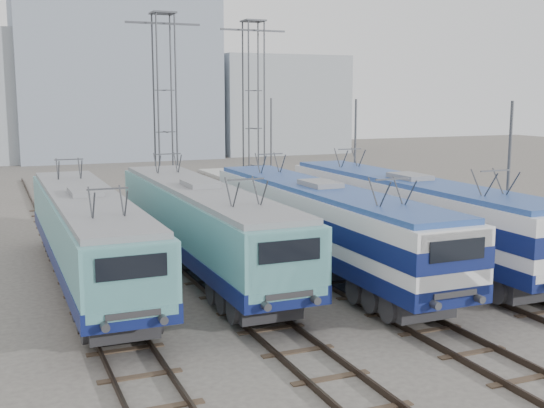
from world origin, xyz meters
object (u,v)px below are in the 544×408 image
Objects in this scene: locomotive_center_left at (202,221)px; locomotive_far_right at (411,210)px; catenary_tower_east at (254,104)px; mast_rear at (271,148)px; mast_mid at (355,163)px; safety_cone at (534,276)px; locomotive_far_left at (88,231)px; locomotive_center_right at (322,219)px; mast_front at (508,191)px; catenary_tower_west at (165,105)px.

locomotive_far_right is at bearing -8.81° from locomotive_center_left.
catenary_tower_east is 4.28m from mast_rear.
catenary_tower_east reaches higher than mast_mid.
safety_cone is (1.75, -5.57, -1.72)m from locomotive_far_right.
catenary_tower_east reaches higher than locomotive_far_left.
locomotive_far_right is 2.54× the size of mast_rear.
catenary_tower_east is at bearing 101.86° from mast_mid.
locomotive_center_right is at bearing -102.91° from catenary_tower_east.
mast_front is at bearing 86.78° from safety_cone.
mast_mid reaches higher than locomotive_center_right.
locomotive_far_right is 34.94× the size of safety_cone.
catenary_tower_east is 22.32m from mast_front.
safety_cone is (8.50, -21.78, -6.09)m from catenary_tower_west.
locomotive_center_right is (9.00, -1.63, 0.09)m from locomotive_far_left.
locomotive_center_left is at bearing -119.97° from mast_rear.
mast_front is (1.85, -3.79, 1.22)m from locomotive_far_right.
mast_mid reaches higher than locomotive_far_left.
locomotive_far_left is at bearing -155.76° from mast_mid.
catenary_tower_west reaches higher than mast_front.
mast_mid is (2.10, -10.00, -3.14)m from catenary_tower_east.
mast_mid reaches higher than locomotive_center_left.
catenary_tower_west is at bearing 97.75° from locomotive_center_right.
catenary_tower_west reaches higher than locomotive_center_left.
catenary_tower_east is 23.54× the size of safety_cone.
safety_cone is at bearing -39.94° from locomotive_center_right.
locomotive_far_right is at bearing 4.22° from locomotive_center_right.
catenary_tower_west is at bearing -162.90° from catenary_tower_east.
locomotive_center_right is 1.46× the size of catenary_tower_east.
locomotive_far_right reaches higher than locomotive_center_right.
mast_front is at bearing -90.00° from mast_rear.
mast_front and mast_rear have the same top height.
locomotive_far_left is 2.46× the size of mast_rear.
locomotive_far_left is at bearing 155.77° from safety_cone.
catenary_tower_west is 22.00m from mast_front.
catenary_tower_east reaches higher than safety_cone.
locomotive_center_right is at bearing 140.06° from safety_cone.
catenary_tower_west is at bearing 81.36° from locomotive_center_left.
mast_front is 3.44m from safety_cone.
locomotive_far_right is 8.50m from mast_mid.
mast_mid is at bearing -78.14° from catenary_tower_east.
locomotive_far_left is 16.97m from catenary_tower_west.
catenary_tower_east is 1.71× the size of mast_rear.
catenary_tower_west is 12.16m from mast_mid.
locomotive_center_left is at bearing 171.19° from locomotive_far_right.
catenary_tower_west is 23.54× the size of safety_cone.
locomotive_far_right is at bearing 107.46° from safety_cone.
catenary_tower_east reaches higher than mast_front.
catenary_tower_west reaches higher than locomotive_far_left.
locomotive_far_left is 33.83× the size of safety_cone.
locomotive_center_left is 12.10m from mast_front.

